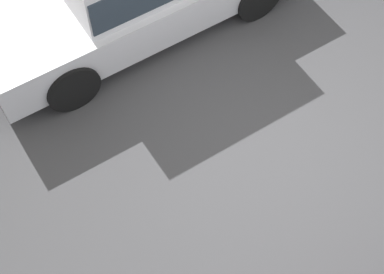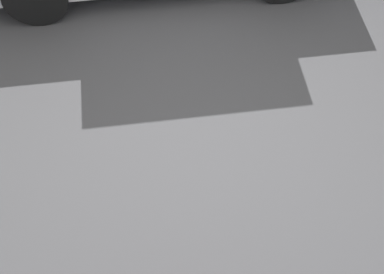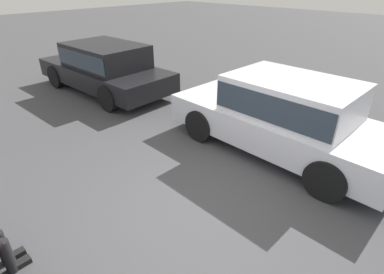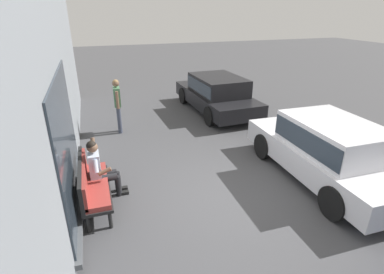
% 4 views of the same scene
% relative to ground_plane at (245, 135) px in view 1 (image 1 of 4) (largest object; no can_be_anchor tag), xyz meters
% --- Properties ---
extents(ground_plane, '(60.00, 60.00, 0.00)m').
position_rel_ground_plane_xyz_m(ground_plane, '(0.00, 0.00, 0.00)').
color(ground_plane, '#424244').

